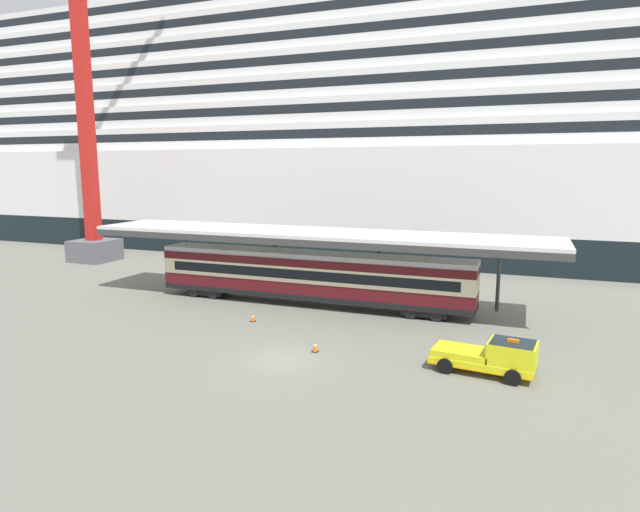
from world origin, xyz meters
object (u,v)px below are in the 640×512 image
at_px(dockside_crane, 92,94).
at_px(traffic_cone_near, 253,317).
at_px(service_truck, 493,356).
at_px(cruise_ship, 388,139).
at_px(train_carriage, 310,275).
at_px(traffic_cone_mid, 315,346).

bearing_deg(dockside_crane, traffic_cone_near, -29.20).
height_order(service_truck, dockside_crane, dockside_crane).
distance_m(cruise_ship, traffic_cone_near, 41.80).
bearing_deg(train_carriage, traffic_cone_mid, -66.38).
height_order(cruise_ship, traffic_cone_mid, cruise_ship).
height_order(service_truck, traffic_cone_mid, service_truck).
bearing_deg(train_carriage, service_truck, -34.72).
bearing_deg(cruise_ship, traffic_cone_mid, -81.09).
bearing_deg(dockside_crane, traffic_cone_mid, -30.07).
bearing_deg(traffic_cone_near, dockside_crane, 150.80).
bearing_deg(cruise_ship, service_truck, -69.13).
relative_size(service_truck, traffic_cone_mid, 7.76).
relative_size(service_truck, traffic_cone_near, 8.69).
bearing_deg(dockside_crane, service_truck, -24.04).
distance_m(traffic_cone_near, dockside_crane, 36.08).
relative_size(cruise_ship, train_carriage, 6.77).
bearing_deg(service_truck, cruise_ship, 110.87).
relative_size(cruise_ship, dockside_crane, 2.88).
bearing_deg(traffic_cone_mid, cruise_ship, 98.91).
distance_m(cruise_ship, dockside_crane, 36.28).
height_order(cruise_ship, train_carriage, cruise_ship).
distance_m(traffic_cone_mid, dockside_crane, 42.77).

